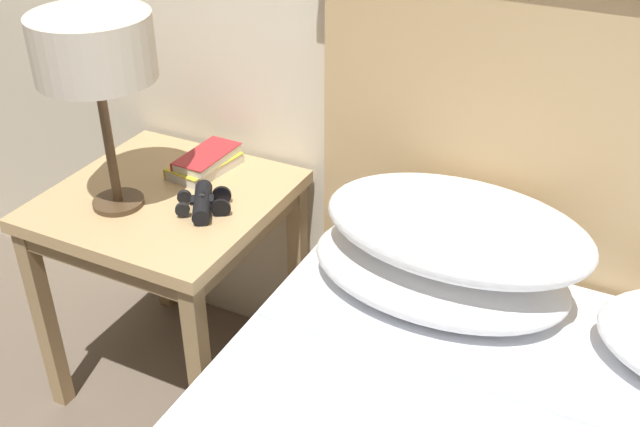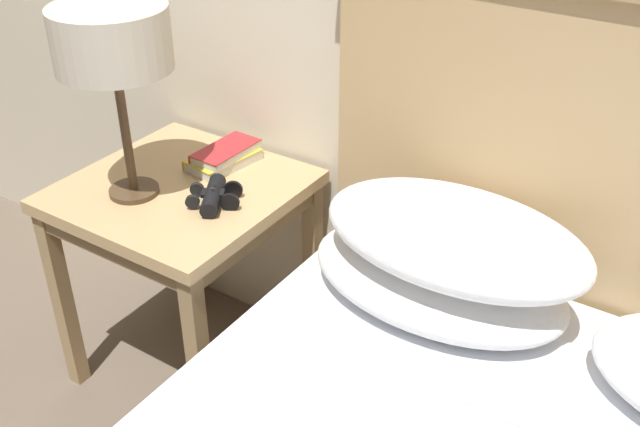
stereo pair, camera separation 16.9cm
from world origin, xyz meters
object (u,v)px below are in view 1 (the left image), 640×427
(table_lamp, at_px, (94,51))
(binoculars_pair, at_px, (203,202))
(book_on_nightstand, at_px, (204,166))
(nightstand, at_px, (168,221))
(book_stacked_on_top, at_px, (207,157))

(table_lamp, relative_size, binoculars_pair, 3.11)
(table_lamp, height_order, book_on_nightstand, table_lamp)
(nightstand, distance_m, book_stacked_on_top, 0.21)
(table_lamp, relative_size, book_stacked_on_top, 2.49)
(table_lamp, xyz_separation_m, book_stacked_on_top, (0.10, 0.26, -0.36))
(nightstand, height_order, book_on_nightstand, book_on_nightstand)
(binoculars_pair, bearing_deg, book_on_nightstand, 123.58)
(binoculars_pair, bearing_deg, table_lamp, -160.25)
(table_lamp, bearing_deg, book_on_nightstand, 69.84)
(book_on_nightstand, bearing_deg, binoculars_pair, -56.42)
(book_on_nightstand, height_order, book_stacked_on_top, book_stacked_on_top)
(nightstand, height_order, table_lamp, table_lamp)
(table_lamp, distance_m, book_on_nightstand, 0.47)
(book_stacked_on_top, xyz_separation_m, binoculars_pair, (0.11, -0.18, -0.02))
(book_on_nightstand, bearing_deg, table_lamp, -110.16)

